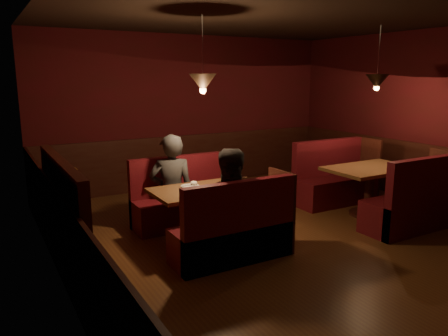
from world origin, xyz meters
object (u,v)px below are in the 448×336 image
second_table (370,180)px  second_bench_near (415,207)px  main_bench_far (182,203)px  second_bench_far (334,183)px  main_table (205,200)px  diner_b (235,190)px  main_bench_near (236,235)px  diner_a (171,170)px

second_table → second_bench_near: (0.03, -0.81, -0.23)m
second_table → second_bench_near: bearing=-87.8°
main_bench_far → second_bench_near: (2.73, -1.85, 0.02)m
second_bench_far → main_bench_far: bearing=175.1°
main_table → second_table: size_ratio=0.98×
second_table → diner_b: diner_b is taller
main_bench_near → diner_a: (-0.21, 1.39, 0.54)m
second_bench_near → diner_b: size_ratio=0.90×
second_bench_far → second_bench_near: bearing=-90.0°
main_table → second_table: (2.71, -0.29, 0.02)m
second_bench_near → main_bench_near: bearing=172.8°
main_bench_near → diner_b: (0.04, 0.09, 0.52)m
main_table → diner_a: 0.73m
main_table → main_bench_near: bearing=-88.9°
second_bench_far → second_bench_near: same height
second_table → second_bench_far: bearing=87.8°
main_table → main_bench_far: 0.79m
main_bench_far → main_bench_near: bearing=-90.0°
diner_a → main_bench_near: bearing=116.1°
main_table → second_bench_near: (2.74, -1.10, -0.21)m
second_table → main_table: bearing=173.9°
second_bench_near → second_table: bearing=92.2°
main_bench_far → diner_a: (-0.21, -0.12, 0.54)m
diner_a → second_table: bearing=179.8°
main_bench_near → second_table: size_ratio=1.08×
main_bench_far → main_bench_near: 1.51m
main_bench_near → diner_a: 1.51m
main_table → second_bench_near: second_bench_near is taller
main_table → second_bench_near: bearing=-21.8°
second_table → second_bench_near: second_bench_near is taller
second_bench_near → diner_b: (-2.69, 0.43, 0.49)m
main_bench_far → second_table: size_ratio=1.08×
main_bench_far → diner_a: size_ratio=0.85×
main_table → diner_b: (0.05, -0.67, 0.29)m
main_bench_far → second_bench_far: second_bench_far is taller
diner_a → diner_b: size_ratio=1.02×
second_table → diner_a: bearing=162.3°
main_bench_far → second_bench_far: (2.73, -0.24, 0.02)m
main_bench_far → second_bench_far: bearing=-4.9°
second_table → second_bench_far: second_bench_far is taller
main_bench_far → main_table: bearing=-91.1°
main_bench_far → second_table: (2.70, -1.04, 0.25)m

